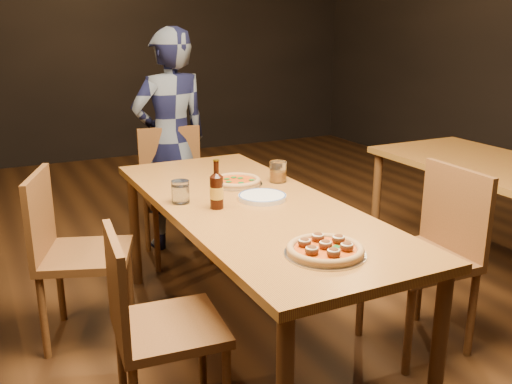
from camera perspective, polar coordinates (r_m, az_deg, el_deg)
name	(u,v)px	position (r m, az deg, el deg)	size (l,w,h in m)	color
ground	(252,341)	(3.06, -0.43, -14.64)	(9.00, 9.00, 0.00)	black
table_main	(251,217)	(2.77, -0.47, -2.55)	(0.80, 2.00, 0.75)	maroon
chair_main_nw	(170,326)	(2.33, -8.65, -13.10)	(0.41, 0.41, 0.88)	#573617
chair_main_sw	(85,254)	(3.02, -16.70, -5.92)	(0.43, 0.43, 0.93)	#573617
chair_main_e	(419,258)	(2.92, 15.95, -6.38)	(0.45, 0.45, 0.96)	#573617
chair_end	(177,194)	(3.91, -7.89, -0.17)	(0.43, 0.43, 0.93)	#573617
pizza_meatball	(325,249)	(2.16, 6.94, -5.69)	(0.31, 0.31, 0.06)	#B7B7BF
pizza_margherita	(236,181)	(3.06, -1.97, 1.09)	(0.28, 0.28, 0.04)	#B7B7BF
plate_stack	(262,197)	(2.80, 0.64, -0.51)	(0.24, 0.24, 0.02)	white
beer_bottle	(217,191)	(2.65, -3.96, 0.06)	(0.06, 0.06, 0.23)	black
water_glass	(180,192)	(2.76, -7.57, 0.02)	(0.09, 0.09, 0.11)	white
amber_glass	(278,172)	(3.10, 2.22, 2.05)	(0.09, 0.09, 0.11)	#9E5611
diner	(171,141)	(4.09, -8.48, 5.09)	(0.57, 0.37, 1.56)	black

